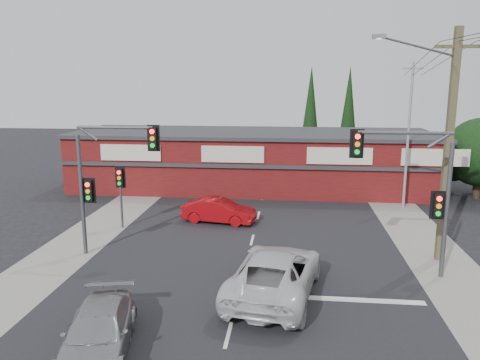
# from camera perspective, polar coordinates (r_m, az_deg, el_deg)

# --- Properties ---
(ground) EXTENTS (120.00, 120.00, 0.00)m
(ground) POSITION_cam_1_polar(r_m,az_deg,el_deg) (19.30, 0.32, -11.89)
(ground) COLOR black
(ground) RESTS_ON ground
(road_strip) EXTENTS (14.00, 70.00, 0.01)m
(road_strip) POSITION_cam_1_polar(r_m,az_deg,el_deg) (23.95, 1.55, -7.11)
(road_strip) COLOR black
(road_strip) RESTS_ON ground
(verge_left) EXTENTS (3.00, 70.00, 0.02)m
(verge_left) POSITION_cam_1_polar(r_m,az_deg,el_deg) (26.00, -17.58, -6.12)
(verge_left) COLOR gray
(verge_left) RESTS_ON ground
(verge_right) EXTENTS (3.00, 70.00, 0.02)m
(verge_right) POSITION_cam_1_polar(r_m,az_deg,el_deg) (24.80, 21.69, -7.28)
(verge_right) COLOR gray
(verge_right) RESTS_ON ground
(stop_line) EXTENTS (6.50, 0.35, 0.01)m
(stop_line) POSITION_cam_1_polar(r_m,az_deg,el_deg) (17.93, 11.35, -14.01)
(stop_line) COLOR silver
(stop_line) RESTS_ON ground
(white_suv) EXTENTS (3.83, 6.56, 1.72)m
(white_suv) POSITION_cam_1_polar(r_m,az_deg,el_deg) (17.66, 4.30, -11.22)
(white_suv) COLOR silver
(white_suv) RESTS_ON ground
(silver_suv) EXTENTS (2.77, 4.87, 1.33)m
(silver_suv) POSITION_cam_1_polar(r_m,az_deg,el_deg) (14.79, -16.90, -17.36)
(silver_suv) COLOR #96989B
(silver_suv) RESTS_ON ground
(red_sedan) EXTENTS (4.31, 2.11, 1.36)m
(red_sedan) POSITION_cam_1_polar(r_m,az_deg,el_deg) (26.46, -2.58, -3.74)
(red_sedan) COLOR #97090E
(red_sedan) RESTS_ON ground
(lane_dashes) EXTENTS (0.12, 56.09, 0.01)m
(lane_dashes) POSITION_cam_1_polar(r_m,az_deg,el_deg) (27.98, 2.26, -4.30)
(lane_dashes) COLOR silver
(lane_dashes) RESTS_ON ground
(shop_building) EXTENTS (27.30, 8.40, 4.22)m
(shop_building) POSITION_cam_1_polar(r_m,az_deg,el_deg) (35.14, 1.54, 2.55)
(shop_building) COLOR #521011
(shop_building) RESTS_ON ground
(tree_cluster) EXTENTS (5.90, 5.10, 5.50)m
(tree_cluster) POSITION_cam_1_polar(r_m,az_deg,el_deg) (35.79, 27.25, 2.65)
(tree_cluster) COLOR #2D2116
(tree_cluster) RESTS_ON ground
(conifer_near) EXTENTS (1.80, 1.80, 9.25)m
(conifer_near) POSITION_cam_1_polar(r_m,az_deg,el_deg) (41.69, 8.60, 8.49)
(conifer_near) COLOR #2D2116
(conifer_near) RESTS_ON ground
(conifer_far) EXTENTS (1.80, 1.80, 9.25)m
(conifer_far) POSITION_cam_1_polar(r_m,az_deg,el_deg) (43.96, 13.11, 8.48)
(conifer_far) COLOR #2D2116
(conifer_far) RESTS_ON ground
(traffic_mast_left) EXTENTS (3.77, 0.27, 5.97)m
(traffic_mast_left) POSITION_cam_1_polar(r_m,az_deg,el_deg) (21.59, -16.33, 1.11)
(traffic_mast_left) COLOR #47494C
(traffic_mast_left) RESTS_ON ground
(traffic_mast_right) EXTENTS (3.96, 0.27, 5.97)m
(traffic_mast_right) POSITION_cam_1_polar(r_m,az_deg,el_deg) (19.64, 20.99, -0.17)
(traffic_mast_right) COLOR #47494C
(traffic_mast_right) RESTS_ON ground
(pedestal_signal) EXTENTS (0.55, 0.27, 3.38)m
(pedestal_signal) POSITION_cam_1_polar(r_m,az_deg,el_deg) (25.81, -14.38, -0.56)
(pedestal_signal) COLOR #47494C
(pedestal_signal) RESTS_ON ground
(utility_pole) EXTENTS (4.38, 0.59, 10.00)m
(utility_pole) POSITION_cam_1_polar(r_m,az_deg,el_deg) (21.73, 23.80, 4.56)
(utility_pole) COLOR brown
(utility_pole) RESTS_ON ground
(steel_pole) EXTENTS (1.20, 0.16, 9.00)m
(steel_pole) POSITION_cam_1_polar(r_m,az_deg,el_deg) (30.61, 19.84, 5.35)
(steel_pole) COLOR gray
(steel_pole) RESTS_ON ground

